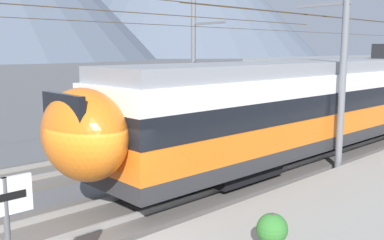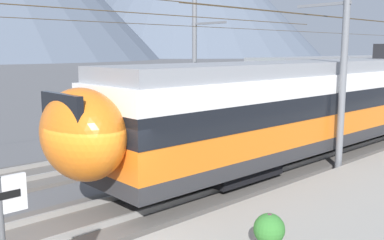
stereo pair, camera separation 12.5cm
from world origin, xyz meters
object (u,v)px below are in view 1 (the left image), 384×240
object	(u,v)px
train_far_track	(364,79)
platform_sign	(7,225)
catenary_mast_mid	(340,65)
train_near_platform	(336,99)
potted_plant_by_shelter	(272,231)
catenary_mast_far_side	(195,52)

from	to	relation	value
train_far_track	platform_sign	world-z (taller)	train_far_track
train_far_track	catenary_mast_mid	xyz separation A→B (m)	(-15.54, -6.50, 1.54)
train_near_platform	train_far_track	bearing A→B (deg)	21.05
potted_plant_by_shelter	train_far_track	bearing A→B (deg)	21.93
catenary_mast_mid	platform_sign	world-z (taller)	catenary_mast_mid
train_far_track	potted_plant_by_shelter	world-z (taller)	train_far_track
train_far_track	train_near_platform	bearing A→B (deg)	-158.95
train_near_platform	potted_plant_by_shelter	size ratio (longest dim) A/B	31.22
train_far_track	catenary_mast_far_side	size ratio (longest dim) A/B	0.63
train_near_platform	train_far_track	distance (m)	13.50
train_near_platform	catenary_mast_mid	distance (m)	3.70
train_near_platform	potted_plant_by_shelter	distance (m)	11.38
catenary_mast_mid	potted_plant_by_shelter	size ratio (longest dim) A/B	50.61
train_near_platform	catenary_mast_far_side	bearing A→B (deg)	106.05
catenary_mast_mid	potted_plant_by_shelter	world-z (taller)	catenary_mast_mid
catenary_mast_far_side	potted_plant_by_shelter	size ratio (longest dim) A/B	50.61
train_far_track	potted_plant_by_shelter	size ratio (longest dim) A/B	31.69
catenary_mast_mid	catenary_mast_far_side	size ratio (longest dim) A/B	1.00
platform_sign	potted_plant_by_shelter	distance (m)	4.99
catenary_mast_mid	potted_plant_by_shelter	bearing A→B (deg)	-159.67
potted_plant_by_shelter	train_near_platform	bearing A→B (deg)	22.98
catenary_mast_mid	catenary_mast_far_side	xyz separation A→B (m)	(1.01, 8.33, 0.41)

